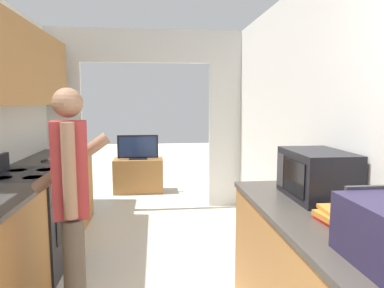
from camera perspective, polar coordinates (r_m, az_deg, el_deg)
wall_right at (r=2.41m, az=25.26°, el=0.04°), size 0.06×6.73×2.50m
wall_far_with_doorway at (r=4.83m, az=-7.57°, el=6.22°), size 3.07×0.06×2.50m
counter_left at (r=3.42m, az=-25.99°, el=-11.86°), size 0.62×3.20×0.90m
range_oven at (r=3.44m, az=-25.73°, el=-11.67°), size 0.66×0.73×1.04m
person at (r=2.33m, az=-19.34°, el=-9.83°), size 0.52×0.42×1.60m
microwave at (r=2.35m, az=20.04°, el=-4.81°), size 0.35×0.51×0.31m
book_stack at (r=1.93m, az=23.97°, el=-11.23°), size 0.24×0.30×0.07m
tv_cabinet at (r=5.87m, az=-8.90°, el=-5.17°), size 0.82×0.42×0.57m
television at (r=5.74m, az=-9.01°, el=-0.57°), size 0.67×0.16×0.40m
knife at (r=3.95m, az=-23.13°, el=-2.46°), size 0.07×0.34×0.02m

